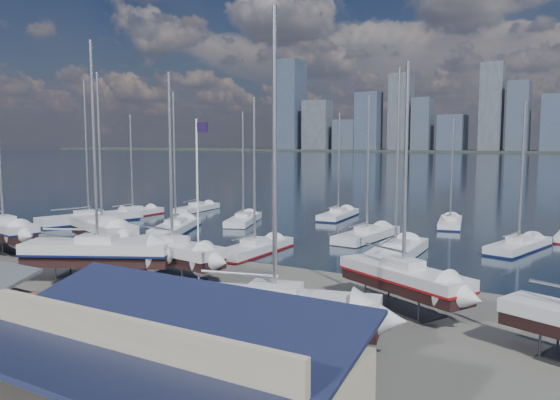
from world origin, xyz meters
The scene contains 22 objects.
ground centered at (0.00, -10.00, 0.00)m, with size 1400.00×1400.00×0.00m, color #605E59.
water centered at (0.00, 300.00, -0.15)m, with size 1400.00×600.00×0.40m, color #1A283C.
shed_blue centered at (16.00, -26.00, 2.42)m, with size 13.65×9.45×4.71m.
sailboat_cradle_0 centered at (-19.28, -7.65, 2.05)m, with size 10.00×4.57×15.63m.
sailboat_cradle_2 centered at (-11.06, -3.20, 2.09)m, with size 10.35×6.19×16.31m.
sailboat_cradle_3 centered at (-2.64, -11.02, 2.13)m, with size 10.84×7.51×17.12m.
sailboat_cradle_4 centered at (1.39, -7.59, 2.03)m, with size 9.46×4.06×15.04m.
sailboat_cradle_5 centered at (15.29, -15.91, 2.08)m, with size 10.41×5.29×16.19m.
sailboat_cradle_6 centered at (18.57, -6.53, 2.00)m, with size 9.15×6.33×14.64m.
sailboat_moored_0 centered at (-26.44, 8.16, 0.31)m, with size 6.70×12.82×18.46m.
sailboat_moored_1 centered at (-26.02, 15.16, 0.31)m, with size 2.90×9.68×14.39m.
sailboat_moored_2 centered at (-22.44, 24.37, 0.32)m, with size 3.50×9.12×13.42m.
sailboat_moored_3 centered at (-12.57, 8.56, 0.31)m, with size 7.25×11.17×16.26m.
sailboat_moored_4 centered at (-9.58, 17.65, 0.32)m, with size 5.92×9.86×14.40m.
sailboat_moored_5 centered at (-1.41, 27.98, 0.31)m, with size 3.58×9.90×14.49m.
sailboat_moored_6 centered at (1.75, 2.95, 0.31)m, with size 2.91×9.84×14.64m.
sailboat_moored_7 centered at (7.87, 14.71, 0.32)m, with size 3.73×10.44×15.45m.
sailboat_moored_8 centered at (13.04, 28.52, 0.31)m, with size 4.23×9.35×13.51m.
sailboat_moored_9 centered at (13.41, 7.38, 0.32)m, with size 3.75×11.44×17.04m.
sailboat_moored_10 centered at (22.14, 16.54, 0.31)m, with size 5.01×9.98×14.37m.
car_d centered at (12.62, -19.43, 0.78)m, with size 2.18×5.37×1.56m, color gray.
flagpole centered at (4.61, -8.43, 6.66)m, with size 1.03×0.12×11.61m.
Camera 1 is at (28.48, -37.68, 9.99)m, focal length 35.00 mm.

